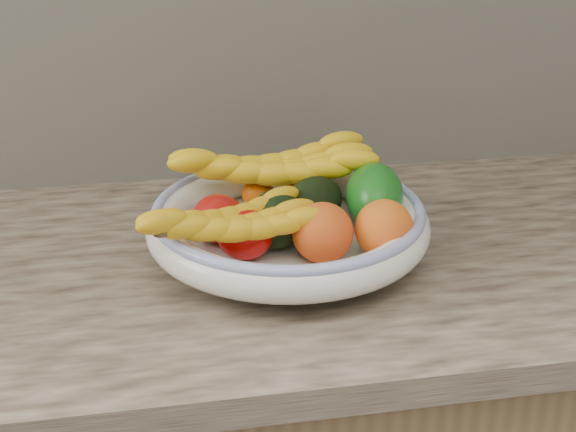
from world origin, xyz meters
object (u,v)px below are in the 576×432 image
(green_mango, at_px, (374,195))
(banana_bunch_back, at_px, (272,172))
(fruit_bowl, at_px, (288,224))
(banana_bunch_front, at_px, (230,228))

(green_mango, xyz_separation_m, banana_bunch_back, (-0.13, 0.08, 0.01))
(fruit_bowl, distance_m, banana_bunch_back, 0.10)
(banana_bunch_back, distance_m, banana_bunch_front, 0.18)
(green_mango, distance_m, banana_bunch_back, 0.16)
(green_mango, height_order, banana_bunch_back, banana_bunch_back)
(green_mango, bearing_deg, banana_bunch_back, 158.77)
(banana_bunch_back, relative_size, banana_bunch_front, 1.24)
(fruit_bowl, relative_size, banana_bunch_back, 1.23)
(green_mango, distance_m, banana_bunch_front, 0.23)
(green_mango, bearing_deg, fruit_bowl, -163.04)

